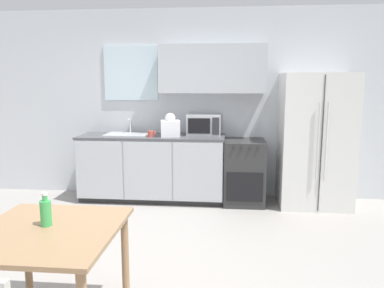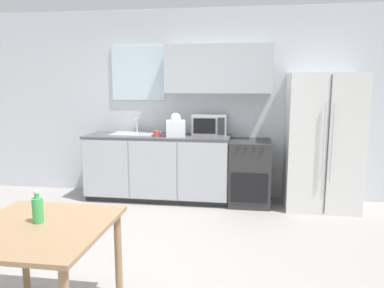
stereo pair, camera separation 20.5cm
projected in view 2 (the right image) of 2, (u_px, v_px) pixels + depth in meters
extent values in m
plane|color=gray|center=(139.00, 264.00, 3.48)|extent=(12.00, 12.00, 0.00)
cube|color=silver|center=(181.00, 104.00, 5.49)|extent=(12.00, 0.06, 2.70)
cube|color=silver|center=(138.00, 73.00, 5.47)|extent=(0.79, 0.04, 0.78)
cube|color=#B2B7BC|center=(218.00, 69.00, 5.14)|extent=(1.47, 0.32, 0.66)
cube|color=#333333|center=(159.00, 195.00, 5.45)|extent=(2.02, 0.55, 0.08)
cube|color=#B2B7BC|center=(158.00, 166.00, 5.35)|extent=(2.02, 0.61, 0.82)
cube|color=#B2B7BC|center=(105.00, 169.00, 5.14)|extent=(0.65, 0.01, 0.80)
cube|color=#B2B7BC|center=(153.00, 171.00, 5.05)|extent=(0.65, 0.01, 0.80)
cube|color=#B2B7BC|center=(202.00, 172.00, 4.95)|extent=(0.65, 0.01, 0.80)
cube|color=#4C4C51|center=(158.00, 136.00, 5.28)|extent=(2.04, 0.63, 0.03)
cube|color=#2D2D2D|center=(249.00, 172.00, 5.16)|extent=(0.55, 0.63, 0.88)
cube|color=black|center=(249.00, 188.00, 4.87)|extent=(0.47, 0.01, 0.39)
cylinder|color=#262626|center=(238.00, 148.00, 4.80)|extent=(0.03, 0.02, 0.03)
cylinder|color=#262626|center=(246.00, 148.00, 4.78)|extent=(0.03, 0.02, 0.03)
cylinder|color=#262626|center=(255.00, 149.00, 4.77)|extent=(0.03, 0.02, 0.03)
cylinder|color=#262626|center=(263.00, 149.00, 4.75)|extent=(0.03, 0.02, 0.03)
cube|color=silver|center=(322.00, 142.00, 4.92)|extent=(0.93, 0.67, 1.79)
cube|color=#3F3F3F|center=(328.00, 146.00, 4.59)|extent=(0.01, 0.01, 1.73)
cylinder|color=silver|center=(324.00, 143.00, 4.57)|extent=(0.02, 0.02, 0.98)
cylinder|color=silver|center=(333.00, 144.00, 4.55)|extent=(0.02, 0.02, 0.98)
cube|color=#B7BABC|center=(134.00, 134.00, 5.33)|extent=(0.60, 0.42, 0.02)
cylinder|color=silver|center=(137.00, 125.00, 5.47)|extent=(0.02, 0.02, 0.20)
cylinder|color=silver|center=(135.00, 119.00, 5.39)|extent=(0.02, 0.14, 0.02)
cube|color=#B7BABC|center=(210.00, 125.00, 5.26)|extent=(0.47, 0.31, 0.29)
cube|color=black|center=(204.00, 126.00, 5.12)|extent=(0.30, 0.01, 0.21)
cube|color=#2D2D33|center=(221.00, 126.00, 5.08)|extent=(0.09, 0.01, 0.23)
cylinder|color=#BF4C3F|center=(156.00, 133.00, 5.14)|extent=(0.08, 0.08, 0.08)
torus|color=#BF4C3F|center=(161.00, 133.00, 5.13)|extent=(0.02, 0.06, 0.06)
cube|color=white|center=(176.00, 128.00, 5.14)|extent=(0.30, 0.27, 0.22)
sphere|color=white|center=(176.00, 118.00, 5.12)|extent=(0.17, 0.17, 0.14)
cube|color=#997551|center=(38.00, 228.00, 2.46)|extent=(0.90, 0.96, 0.03)
cylinder|color=#997551|center=(24.00, 249.00, 2.99)|extent=(0.06, 0.06, 0.71)
cylinder|color=#997551|center=(118.00, 256.00, 2.87)|extent=(0.06, 0.06, 0.71)
cylinder|color=#3FB259|center=(38.00, 210.00, 2.51)|extent=(0.07, 0.07, 0.17)
cylinder|color=#3FB259|center=(37.00, 196.00, 2.49)|extent=(0.03, 0.03, 0.04)
cylinder|color=white|center=(36.00, 192.00, 2.49)|extent=(0.04, 0.04, 0.02)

